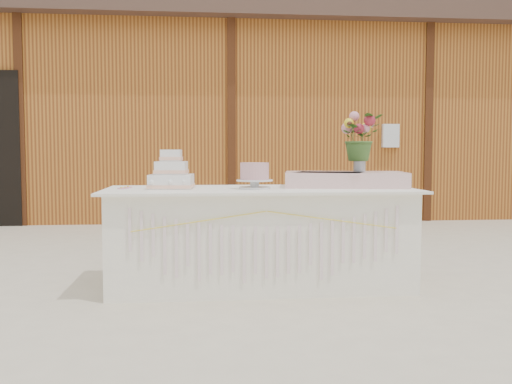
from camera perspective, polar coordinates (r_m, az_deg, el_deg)
ground at (r=4.57m, az=0.37°, el=-9.31°), size 80.00×80.00×0.00m
barn at (r=10.45m, az=-3.15°, el=7.42°), size 12.60×4.60×3.30m
cake_table at (r=4.49m, az=0.38°, el=-4.51°), size 2.40×1.00×0.77m
wedding_cake at (r=4.46m, az=-8.45°, el=1.65°), size 0.36×0.36×0.30m
pink_cake_stand at (r=4.38m, az=-0.14°, el=1.79°), size 0.28×0.28×0.20m
satin_runner at (r=4.70m, az=8.87°, el=1.26°), size 1.04×0.71×0.12m
flower_vase at (r=4.77m, az=10.30°, el=2.83°), size 0.10×0.10×0.14m
bouquet at (r=4.78m, az=10.34°, el=5.97°), size 0.42×0.39×0.39m
loose_flowers at (r=4.56m, az=-12.64°, el=0.46°), size 0.20×0.33×0.02m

